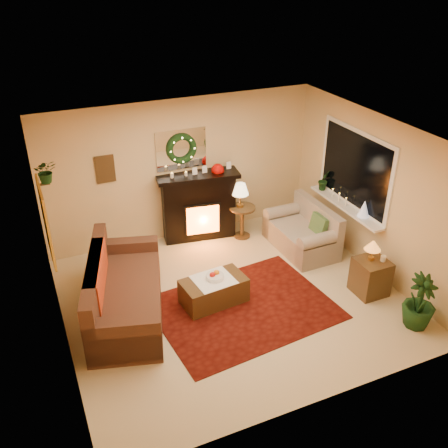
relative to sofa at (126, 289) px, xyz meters
name	(u,v)px	position (x,y,z in m)	size (l,w,h in m)	color
floor	(233,299)	(1.58, -0.31, -0.43)	(5.00, 5.00, 0.00)	beige
ceiling	(235,139)	(1.58, -0.31, 2.17)	(5.00, 5.00, 0.00)	white
wall_back	(182,170)	(1.58, 1.94, 0.87)	(5.00, 5.00, 0.00)	#EFD88C
wall_front	(321,319)	(1.58, -2.56, 0.87)	(5.00, 5.00, 0.00)	#EFD88C
wall_left	(53,264)	(-0.92, -0.31, 0.87)	(4.50, 4.50, 0.00)	#EFD88C
wall_right	(375,196)	(4.08, -0.31, 0.87)	(4.50, 4.50, 0.00)	#EFD88C
area_rug	(244,308)	(1.63, -0.60, -0.42)	(2.59, 1.94, 0.01)	#400B0E
sofa	(126,289)	(0.00, 0.00, 0.00)	(0.98, 2.23, 0.96)	#422913
red_throw	(120,284)	(-0.06, 0.14, 0.03)	(0.81, 1.31, 0.02)	#B72100
fireplace	(198,210)	(1.80, 1.73, 0.12)	(1.31, 0.42, 1.20)	black
poinsettia	(218,170)	(2.17, 1.68, 0.87)	(0.23, 0.23, 0.23)	#B90500
mantel_candle_a	(172,178)	(1.33, 1.75, 0.83)	(0.06, 0.06, 0.19)	silver
mantel_candle_b	(186,177)	(1.58, 1.73, 0.83)	(0.06, 0.06, 0.17)	white
mantel_mirror	(181,149)	(1.58, 1.92, 1.27)	(0.92, 0.02, 0.72)	white
wreath	(182,149)	(1.58, 1.88, 1.29)	(0.55, 0.55, 0.11)	#194719
wall_art	(105,169)	(0.23, 1.92, 1.12)	(0.32, 0.03, 0.48)	#381E11
gold_mirror	(46,222)	(-0.90, -0.01, 1.32)	(0.03, 0.84, 1.00)	gold
hanging_plant	(48,182)	(-0.76, 0.74, 1.54)	(0.33, 0.28, 0.36)	#194719
loveseat	(302,228)	(3.33, 0.58, -0.01)	(0.82, 1.41, 0.82)	tan
window_frame	(355,169)	(4.06, 0.24, 1.12)	(0.03, 1.86, 1.36)	white
window_glass	(354,169)	(4.05, 0.24, 1.12)	(0.02, 1.70, 1.22)	black
window_sill	(345,207)	(3.96, 0.24, 0.44)	(0.22, 1.86, 0.04)	white
mini_tree	(364,208)	(3.98, -0.21, 0.61)	(0.19, 0.19, 0.28)	silver
sill_plant	(324,180)	(3.97, 0.96, 0.66)	(0.27, 0.22, 0.49)	#19421F
side_table_round	(242,221)	(2.53, 1.38, -0.10)	(0.48, 0.48, 0.62)	#39200E
lamp_cream	(240,194)	(2.50, 1.42, 0.45)	(0.31, 0.31, 0.47)	#F8E1A8
end_table_square	(370,278)	(3.62, -1.01, -0.16)	(0.48, 0.48, 0.59)	#4E371E
lamp_tiffany	(372,251)	(3.60, -0.97, 0.32)	(0.25, 0.25, 0.37)	orange
coffee_table	(214,291)	(1.27, -0.26, -0.22)	(0.97, 0.53, 0.41)	#4E2C17
fruit_bowl	(215,277)	(1.30, -0.24, 0.02)	(0.27, 0.27, 0.06)	white
floor_palm	(420,300)	(3.73, -1.93, 0.02)	(1.38, 1.38, 2.46)	#1F431E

